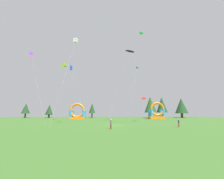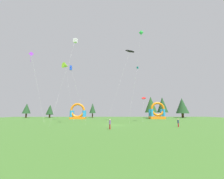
{
  "view_description": "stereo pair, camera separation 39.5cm",
  "coord_description": "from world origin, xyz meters",
  "px_view_note": "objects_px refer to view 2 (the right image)",
  "views": [
    {
      "loc": [
        -1.22,
        -34.81,
        2.97
      ],
      "look_at": [
        0.0,
        13.55,
        10.21
      ],
      "focal_mm": 24.07,
      "sensor_mm": 36.0,
      "label": 1
    },
    {
      "loc": [
        -0.83,
        -34.82,
        2.97
      ],
      "look_at": [
        0.0,
        13.55,
        10.21
      ],
      "focal_mm": 24.07,
      "sensor_mm": 36.0,
      "label": 2
    }
  ],
  "objects_px": {
    "kite_black_parafoil": "(130,51)",
    "person_midfield": "(110,123)",
    "kite_teal_box": "(138,68)",
    "kite_purple_diamond": "(31,55)",
    "person_left_edge": "(178,122)",
    "inflatable_blue_arch": "(157,113)",
    "kite_green_diamond": "(141,34)",
    "inflatable_orange_dome": "(78,113)",
    "kite_red_parafoil": "(144,98)",
    "kite_lime_delta": "(66,66)",
    "kite_blue_box": "(71,68)",
    "kite_white_box": "(75,41)"
  },
  "relations": [
    {
      "from": "kite_black_parafoil",
      "to": "person_midfield",
      "type": "height_order",
      "value": "kite_black_parafoil"
    },
    {
      "from": "kite_teal_box",
      "to": "kite_purple_diamond",
      "type": "bearing_deg",
      "value": -139.03
    },
    {
      "from": "person_left_edge",
      "to": "inflatable_blue_arch",
      "type": "bearing_deg",
      "value": 54.93
    },
    {
      "from": "inflatable_blue_arch",
      "to": "kite_green_diamond",
      "type": "bearing_deg",
      "value": -113.34
    },
    {
      "from": "kite_purple_diamond",
      "to": "inflatable_orange_dome",
      "type": "relative_size",
      "value": 2.7
    },
    {
      "from": "kite_red_parafoil",
      "to": "person_midfield",
      "type": "xyz_separation_m",
      "value": [
        -10.99,
        -21.33,
        -6.33
      ]
    },
    {
      "from": "kite_lime_delta",
      "to": "kite_green_diamond",
      "type": "bearing_deg",
      "value": -33.49
    },
    {
      "from": "inflatable_blue_arch",
      "to": "inflatable_orange_dome",
      "type": "bearing_deg",
      "value": 179.47
    },
    {
      "from": "kite_red_parafoil",
      "to": "person_midfield",
      "type": "height_order",
      "value": "kite_red_parafoil"
    },
    {
      "from": "person_midfield",
      "to": "inflatable_orange_dome",
      "type": "height_order",
      "value": "inflatable_orange_dome"
    },
    {
      "from": "inflatable_orange_dome",
      "to": "person_left_edge",
      "type": "bearing_deg",
      "value": -51.98
    },
    {
      "from": "kite_black_parafoil",
      "to": "person_left_edge",
      "type": "height_order",
      "value": "kite_black_parafoil"
    },
    {
      "from": "kite_blue_box",
      "to": "kite_lime_delta",
      "type": "xyz_separation_m",
      "value": [
        -5.83,
        14.83,
        5.23
      ]
    },
    {
      "from": "kite_purple_diamond",
      "to": "person_left_edge",
      "type": "xyz_separation_m",
      "value": [
        33.67,
        -6.72,
        -16.37
      ]
    },
    {
      "from": "kite_green_diamond",
      "to": "inflatable_orange_dome",
      "type": "relative_size",
      "value": 3.53
    },
    {
      "from": "kite_purple_diamond",
      "to": "inflatable_blue_arch",
      "type": "xyz_separation_m",
      "value": [
        40.46,
        27.68,
        -14.76
      ]
    },
    {
      "from": "kite_white_box",
      "to": "kite_red_parafoil",
      "type": "bearing_deg",
      "value": 26.22
    },
    {
      "from": "kite_white_box",
      "to": "person_left_edge",
      "type": "relative_size",
      "value": 14.16
    },
    {
      "from": "kite_purple_diamond",
      "to": "inflatable_blue_arch",
      "type": "distance_m",
      "value": 51.2
    },
    {
      "from": "kite_black_parafoil",
      "to": "kite_teal_box",
      "type": "height_order",
      "value": "kite_black_parafoil"
    },
    {
      "from": "kite_green_diamond",
      "to": "person_midfield",
      "type": "height_order",
      "value": "kite_green_diamond"
    },
    {
      "from": "inflatable_blue_arch",
      "to": "person_midfield",
      "type": "bearing_deg",
      "value": -118.28
    },
    {
      "from": "kite_lime_delta",
      "to": "person_midfield",
      "type": "relative_size",
      "value": 11.61
    },
    {
      "from": "kite_teal_box",
      "to": "kite_lime_delta",
      "type": "relative_size",
      "value": 1.14
    },
    {
      "from": "kite_red_parafoil",
      "to": "inflatable_blue_arch",
      "type": "relative_size",
      "value": 1.12
    },
    {
      "from": "kite_green_diamond",
      "to": "inflatable_blue_arch",
      "type": "bearing_deg",
      "value": 66.66
    },
    {
      "from": "kite_black_parafoil",
      "to": "kite_purple_diamond",
      "type": "relative_size",
      "value": 1.31
    },
    {
      "from": "kite_blue_box",
      "to": "kite_green_diamond",
      "type": "bearing_deg",
      "value": -2.6
    },
    {
      "from": "kite_teal_box",
      "to": "inflatable_blue_arch",
      "type": "relative_size",
      "value": 3.23
    },
    {
      "from": "kite_white_box",
      "to": "inflatable_blue_arch",
      "type": "height_order",
      "value": "kite_white_box"
    },
    {
      "from": "inflatable_blue_arch",
      "to": "kite_teal_box",
      "type": "bearing_deg",
      "value": 175.16
    },
    {
      "from": "kite_purple_diamond",
      "to": "person_midfield",
      "type": "distance_m",
      "value": 27.79
    },
    {
      "from": "kite_blue_box",
      "to": "person_midfield",
      "type": "xyz_separation_m",
      "value": [
        9.83,
        -9.97,
        -12.86
      ]
    },
    {
      "from": "kite_blue_box",
      "to": "kite_lime_delta",
      "type": "relative_size",
      "value": 0.71
    },
    {
      "from": "kite_green_diamond",
      "to": "kite_lime_delta",
      "type": "distance_m",
      "value": 28.58
    },
    {
      "from": "kite_teal_box",
      "to": "kite_lime_delta",
      "type": "bearing_deg",
      "value": -154.04
    },
    {
      "from": "kite_lime_delta",
      "to": "kite_purple_diamond",
      "type": "distance_m",
      "value": 15.37
    },
    {
      "from": "kite_green_diamond",
      "to": "inflatable_blue_arch",
      "type": "relative_size",
      "value": 3.28
    },
    {
      "from": "kite_white_box",
      "to": "inflatable_orange_dome",
      "type": "bearing_deg",
      "value": 98.99
    },
    {
      "from": "kite_teal_box",
      "to": "kite_green_diamond",
      "type": "relative_size",
      "value": 0.98
    },
    {
      "from": "kite_white_box",
      "to": "kite_green_diamond",
      "type": "xyz_separation_m",
      "value": [
        17.29,
        -2.17,
        0.85
      ]
    },
    {
      "from": "kite_green_diamond",
      "to": "person_midfield",
      "type": "distance_m",
      "value": 24.88
    },
    {
      "from": "kite_black_parafoil",
      "to": "person_left_edge",
      "type": "xyz_separation_m",
      "value": [
        6.87,
        -17.32,
        -22.12
      ]
    },
    {
      "from": "kite_teal_box",
      "to": "inflatable_blue_arch",
      "type": "distance_m",
      "value": 21.55
    },
    {
      "from": "kite_purple_diamond",
      "to": "person_midfield",
      "type": "height_order",
      "value": "kite_purple_diamond"
    },
    {
      "from": "kite_black_parafoil",
      "to": "kite_green_diamond",
      "type": "distance_m",
      "value": 11.71
    },
    {
      "from": "kite_teal_box",
      "to": "inflatable_orange_dome",
      "type": "bearing_deg",
      "value": -179.23
    },
    {
      "from": "kite_teal_box",
      "to": "inflatable_orange_dome",
      "type": "distance_m",
      "value": 33.08
    },
    {
      "from": "kite_white_box",
      "to": "inflatable_blue_arch",
      "type": "bearing_deg",
      "value": 41.8
    },
    {
      "from": "person_left_edge",
      "to": "inflatable_orange_dome",
      "type": "relative_size",
      "value": 0.24
    }
  ]
}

